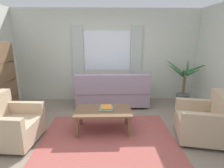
# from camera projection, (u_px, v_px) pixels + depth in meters

# --- Properties ---
(ground_plane) EXTENTS (6.24, 6.24, 0.00)m
(ground_plane) POSITION_uv_depth(u_px,v_px,m) (108.00, 137.00, 3.43)
(ground_plane) COLOR gray
(wall_back) EXTENTS (5.32, 0.12, 2.60)m
(wall_back) POSITION_uv_depth(u_px,v_px,m) (107.00, 56.00, 5.29)
(wall_back) COLOR beige
(wall_back) RESTS_ON ground_plane
(window_with_curtains) EXTENTS (1.98, 0.07, 1.40)m
(window_with_curtains) POSITION_uv_depth(u_px,v_px,m) (107.00, 51.00, 5.17)
(window_with_curtains) COLOR white
(area_rug) EXTENTS (2.47, 1.82, 0.01)m
(area_rug) POSITION_uv_depth(u_px,v_px,m) (108.00, 137.00, 3.43)
(area_rug) COLOR #9E4C47
(area_rug) RESTS_ON ground_plane
(couch) EXTENTS (1.90, 0.82, 0.92)m
(couch) POSITION_uv_depth(u_px,v_px,m) (112.00, 93.00, 4.91)
(couch) COLOR #998499
(couch) RESTS_ON ground_plane
(armchair_left) EXTENTS (0.89, 0.91, 0.88)m
(armchair_left) POSITION_uv_depth(u_px,v_px,m) (10.00, 124.00, 3.18)
(armchair_left) COLOR tan
(armchair_left) RESTS_ON ground_plane
(armchair_right) EXTENTS (0.99, 1.00, 0.88)m
(armchair_right) POSITION_uv_depth(u_px,v_px,m) (204.00, 121.00, 3.30)
(armchair_right) COLOR tan
(armchair_right) RESTS_ON ground_plane
(coffee_table) EXTENTS (1.10, 0.64, 0.44)m
(coffee_table) POSITION_uv_depth(u_px,v_px,m) (103.00, 113.00, 3.60)
(coffee_table) COLOR brown
(coffee_table) RESTS_ON ground_plane
(book_stack_on_table) EXTENTS (0.28, 0.29, 0.05)m
(book_stack_on_table) POSITION_uv_depth(u_px,v_px,m) (106.00, 108.00, 3.62)
(book_stack_on_table) COLOR #5B8E93
(book_stack_on_table) RESTS_ON coffee_table
(potted_plant) EXTENTS (1.17, 1.03, 1.25)m
(potted_plant) POSITION_uv_depth(u_px,v_px,m) (184.00, 84.00, 4.97)
(potted_plant) COLOR #56565B
(potted_plant) RESTS_ON ground_plane
(bookshelf) EXTENTS (0.30, 0.94, 1.72)m
(bookshelf) POSITION_uv_depth(u_px,v_px,m) (2.00, 86.00, 4.03)
(bookshelf) COLOR brown
(bookshelf) RESTS_ON ground_plane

